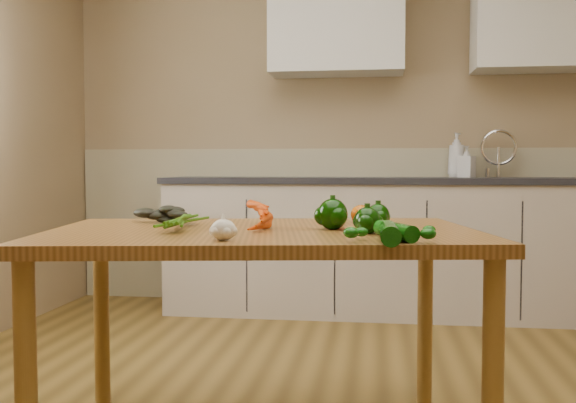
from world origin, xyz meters
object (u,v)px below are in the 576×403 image
(pepper_a, at_px, (333,214))
(soap_bottle_b, at_px, (467,162))
(pepper_b, at_px, (378,216))
(zucchini_a, at_px, (396,231))
(leafy_greens, at_px, (162,209))
(tomato_a, at_px, (337,216))
(carrot_bunch, at_px, (236,218))
(garlic_bulb, at_px, (223,230))
(tomato_b, at_px, (361,215))
(pepper_c, at_px, (367,221))
(soap_bottle_c, at_px, (462,166))
(zucchini_b, at_px, (389,233))
(soap_bottle_a, at_px, (457,155))
(tomato_c, at_px, (372,217))
(table, at_px, (263,254))

(pepper_a, bearing_deg, soap_bottle_b, 71.74)
(soap_bottle_b, xyz_separation_m, pepper_b, (-0.58, -2.13, -0.21))
(zucchini_a, bearing_deg, pepper_a, 125.71)
(leafy_greens, height_order, tomato_a, leafy_greens)
(carrot_bunch, height_order, pepper_b, pepper_b)
(carrot_bunch, distance_m, zucchini_a, 0.59)
(garlic_bulb, xyz_separation_m, pepper_b, (0.43, 0.47, 0.01))
(pepper_b, relative_size, tomato_b, 1.04)
(pepper_c, bearing_deg, tomato_a, 110.60)
(garlic_bulb, height_order, tomato_b, tomato_b)
(soap_bottle_c, height_order, pepper_b, soap_bottle_c)
(leafy_greens, distance_m, zucchini_b, 1.02)
(soap_bottle_b, xyz_separation_m, pepper_c, (-0.62, -2.34, -0.21))
(soap_bottle_a, relative_size, zucchini_b, 1.44)
(soap_bottle_a, bearing_deg, tomato_c, 105.30)
(garlic_bulb, distance_m, tomato_a, 0.62)
(tomato_a, distance_m, tomato_c, 0.13)
(table, xyz_separation_m, soap_bottle_b, (0.96, 2.24, 0.33))
(pepper_b, bearing_deg, garlic_bulb, -132.87)
(pepper_a, distance_m, zucchini_a, 0.34)
(carrot_bunch, relative_size, tomato_a, 3.66)
(table, relative_size, carrot_bunch, 5.88)
(soap_bottle_a, bearing_deg, table, 98.55)
(tomato_b, relative_size, zucchini_a, 0.36)
(garlic_bulb, distance_m, pepper_c, 0.47)
(table, xyz_separation_m, garlic_bulb, (-0.05, -0.35, 0.11))
(pepper_c, xyz_separation_m, tomato_b, (-0.03, 0.33, -0.01))
(tomato_a, height_order, zucchini_b, tomato_a)
(soap_bottle_b, height_order, zucchini_b, soap_bottle_b)
(tomato_b, relative_size, zucchini_b, 0.37)
(carrot_bunch, bearing_deg, pepper_b, 2.52)
(leafy_greens, bearing_deg, soap_bottle_c, 56.92)
(table, height_order, soap_bottle_c, soap_bottle_c)
(tomato_b, bearing_deg, garlic_bulb, -122.62)
(table, bearing_deg, soap_bottle_a, 59.16)
(leafy_greens, xyz_separation_m, tomato_a, (0.66, -0.02, -0.02))
(zucchini_a, relative_size, zucchini_b, 1.02)
(carrot_bunch, distance_m, tomato_a, 0.38)
(tomato_c, distance_m, zucchini_a, 0.48)
(pepper_a, distance_m, zucchini_b, 0.42)
(tomato_c, bearing_deg, soap_bottle_a, 75.34)
(tomato_b, distance_m, zucchini_b, 0.59)
(carrot_bunch, xyz_separation_m, pepper_c, (0.44, -0.12, 0.01))
(soap_bottle_b, bearing_deg, leafy_greens, -93.51)
(soap_bottle_b, height_order, tomato_c, soap_bottle_b)
(garlic_bulb, relative_size, tomato_c, 1.15)
(pepper_a, bearing_deg, tomato_b, 66.61)
(zucchini_b, bearing_deg, soap_bottle_c, 78.74)
(carrot_bunch, relative_size, pepper_c, 3.22)
(pepper_c, bearing_deg, zucchini_a, -61.30)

